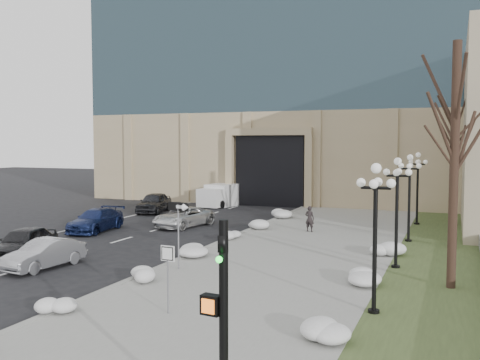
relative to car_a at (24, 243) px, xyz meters
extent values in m
plane|color=black|center=(8.08, -8.42, -0.72)|extent=(160.00, 160.00, 0.00)
cube|color=gray|center=(11.58, 5.58, -0.66)|extent=(9.00, 40.00, 0.12)
cube|color=gray|center=(7.08, 5.58, -0.65)|extent=(0.30, 40.00, 0.14)
cube|color=#394723|center=(18.08, 5.58, -0.67)|extent=(4.00, 40.00, 0.10)
cube|color=tan|center=(6.08, 33.58, 3.28)|extent=(40.00, 20.00, 8.00)
cube|color=black|center=(4.08, 24.58, 2.28)|extent=(6.00, 2.50, 6.00)
cube|color=tan|center=(4.08, 23.18, 5.58)|extent=(7.50, 0.60, 0.60)
cube|color=tan|center=(0.58, 23.18, 2.28)|extent=(0.60, 0.60, 6.00)
cube|color=tan|center=(7.58, 23.18, 2.28)|extent=(0.60, 0.60, 6.00)
imported|color=black|center=(0.00, 0.00, 0.00)|extent=(2.70, 4.54, 1.45)
imported|color=#98999F|center=(2.37, -1.27, -0.10)|extent=(1.66, 3.87, 1.24)
imported|color=#16224F|center=(-1.60, 7.52, -0.05)|extent=(2.41, 4.82, 1.34)
imported|color=silver|center=(2.56, 11.01, -0.10)|extent=(2.90, 4.83, 1.26)
imported|color=#28292D|center=(-2.92, 16.46, 0.04)|extent=(2.74, 4.77, 1.53)
imported|color=black|center=(10.70, 11.53, 0.16)|extent=(0.60, 0.44, 1.53)
cube|color=silver|center=(0.37, 23.41, 0.21)|extent=(2.70, 4.90, 1.86)
cube|color=silver|center=(-0.03, 20.65, 0.11)|extent=(2.15, 1.76, 1.49)
cylinder|color=black|center=(-0.92, 20.97, -0.40)|extent=(0.32, 0.68, 0.65)
cylinder|color=black|center=(0.92, 20.70, -0.40)|extent=(0.32, 0.68, 0.65)
cylinder|color=black|center=(-0.35, 24.93, -0.40)|extent=(0.32, 0.68, 0.65)
cylinder|color=black|center=(1.49, 24.66, -0.40)|extent=(0.32, 0.68, 0.65)
cylinder|color=slate|center=(8.03, 0.30, 0.70)|extent=(0.07, 0.07, 2.85)
cube|color=black|center=(8.03, 0.30, 2.01)|extent=(1.03, 0.22, 0.35)
cube|color=white|center=(8.19, 0.25, 2.01)|extent=(0.49, 0.09, 0.13)
cone|color=white|center=(8.46, 0.20, 2.01)|extent=(0.29, 0.32, 0.28)
cylinder|color=slate|center=(10.51, -4.92, 0.37)|extent=(0.06, 0.06, 2.19)
cube|color=white|center=(10.51, -4.92, 1.27)|extent=(0.48, 0.07, 0.48)
cube|color=black|center=(10.51, -4.95, 1.27)|extent=(0.42, 0.04, 0.42)
cube|color=white|center=(10.51, -4.95, 1.27)|extent=(0.36, 0.03, 0.36)
cylinder|color=black|center=(14.96, -10.75, 1.30)|extent=(0.16, 0.16, 4.06)
imported|color=black|center=(14.96, -10.75, 2.62)|extent=(0.25, 0.92, 0.18)
sphere|color=#19E533|center=(14.94, -10.91, 2.67)|extent=(0.12, 0.12, 0.12)
cube|color=black|center=(14.71, -10.73, 1.81)|extent=(0.38, 0.24, 0.36)
cube|color=orange|center=(14.69, -10.84, 1.81)|extent=(0.25, 0.05, 0.25)
ellipsoid|color=silver|center=(7.22, -5.92, -0.42)|extent=(1.10, 1.60, 0.36)
ellipsoid|color=silver|center=(7.73, -1.93, -0.42)|extent=(1.10, 1.60, 0.36)
ellipsoid|color=silver|center=(7.41, 3.09, -0.42)|extent=(1.10, 1.60, 0.36)
ellipsoid|color=silver|center=(7.59, 7.61, -0.42)|extent=(1.10, 1.60, 0.36)
ellipsoid|color=silver|center=(7.66, 11.66, -0.42)|extent=(1.10, 1.60, 0.36)
ellipsoid|color=silver|center=(7.45, 16.58, -0.42)|extent=(1.10, 1.60, 0.36)
ellipsoid|color=silver|center=(15.61, -5.57, -0.42)|extent=(1.10, 1.60, 0.36)
ellipsoid|color=silver|center=(15.65, 1.15, -0.42)|extent=(1.10, 1.60, 0.36)
ellipsoid|color=silver|center=(15.75, 6.31, -0.42)|extent=(1.10, 1.60, 0.36)
cylinder|color=black|center=(16.38, -2.42, -0.62)|extent=(0.36, 0.36, 0.20)
cylinder|color=black|center=(16.38, -2.42, 1.28)|extent=(0.14, 0.14, 4.00)
cylinder|color=black|center=(16.38, -2.42, 3.28)|extent=(0.10, 0.90, 0.10)
cylinder|color=black|center=(16.38, -2.42, 3.28)|extent=(0.90, 0.10, 0.10)
sphere|color=white|center=(16.38, -2.42, 3.88)|extent=(0.32, 0.32, 0.32)
sphere|color=white|center=(16.83, -2.42, 3.43)|extent=(0.28, 0.28, 0.28)
sphere|color=white|center=(15.93, -2.42, 3.43)|extent=(0.28, 0.28, 0.28)
sphere|color=white|center=(16.38, -1.97, 3.43)|extent=(0.28, 0.28, 0.28)
sphere|color=white|center=(16.38, -2.87, 3.43)|extent=(0.28, 0.28, 0.28)
cylinder|color=black|center=(16.38, 4.08, -0.62)|extent=(0.36, 0.36, 0.20)
cylinder|color=black|center=(16.38, 4.08, 1.28)|extent=(0.14, 0.14, 4.00)
cylinder|color=black|center=(16.38, 4.08, 3.28)|extent=(0.10, 0.90, 0.10)
cylinder|color=black|center=(16.38, 4.08, 3.28)|extent=(0.90, 0.10, 0.10)
sphere|color=white|center=(16.38, 4.08, 3.88)|extent=(0.32, 0.32, 0.32)
sphere|color=white|center=(16.83, 4.08, 3.43)|extent=(0.28, 0.28, 0.28)
sphere|color=white|center=(15.93, 4.08, 3.43)|extent=(0.28, 0.28, 0.28)
sphere|color=white|center=(16.38, 4.53, 3.43)|extent=(0.28, 0.28, 0.28)
sphere|color=white|center=(16.38, 3.63, 3.43)|extent=(0.28, 0.28, 0.28)
cylinder|color=black|center=(16.38, 10.58, -0.62)|extent=(0.36, 0.36, 0.20)
cylinder|color=black|center=(16.38, 10.58, 1.28)|extent=(0.14, 0.14, 4.00)
cylinder|color=black|center=(16.38, 10.58, 3.28)|extent=(0.10, 0.90, 0.10)
cylinder|color=black|center=(16.38, 10.58, 3.28)|extent=(0.90, 0.10, 0.10)
sphere|color=white|center=(16.38, 10.58, 3.88)|extent=(0.32, 0.32, 0.32)
sphere|color=white|center=(16.83, 10.58, 3.43)|extent=(0.28, 0.28, 0.28)
sphere|color=white|center=(15.93, 10.58, 3.43)|extent=(0.28, 0.28, 0.28)
sphere|color=white|center=(16.38, 11.03, 3.43)|extent=(0.28, 0.28, 0.28)
sphere|color=white|center=(16.38, 10.13, 3.43)|extent=(0.28, 0.28, 0.28)
cylinder|color=black|center=(16.38, 17.08, -0.62)|extent=(0.36, 0.36, 0.20)
cylinder|color=black|center=(16.38, 17.08, 1.28)|extent=(0.14, 0.14, 4.00)
cylinder|color=black|center=(16.38, 17.08, 3.28)|extent=(0.10, 0.90, 0.10)
cylinder|color=black|center=(16.38, 17.08, 3.28)|extent=(0.90, 0.10, 0.10)
sphere|color=white|center=(16.38, 17.08, 3.88)|extent=(0.32, 0.32, 0.32)
sphere|color=white|center=(16.83, 17.08, 3.43)|extent=(0.28, 0.28, 0.28)
sphere|color=white|center=(15.93, 17.08, 3.43)|extent=(0.28, 0.28, 0.28)
sphere|color=white|center=(16.38, 17.53, 3.43)|extent=(0.28, 0.28, 0.28)
sphere|color=white|center=(16.38, 16.63, 3.43)|extent=(0.28, 0.28, 0.28)
cylinder|color=black|center=(18.58, 1.58, 3.78)|extent=(0.32, 0.32, 9.00)
cylinder|color=black|center=(18.58, 9.58, 3.53)|extent=(0.32, 0.32, 8.50)
cylinder|color=black|center=(18.58, 17.58, 4.03)|extent=(0.32, 0.32, 9.50)
camera|label=1|loc=(18.63, -19.07, 4.66)|focal=40.00mm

